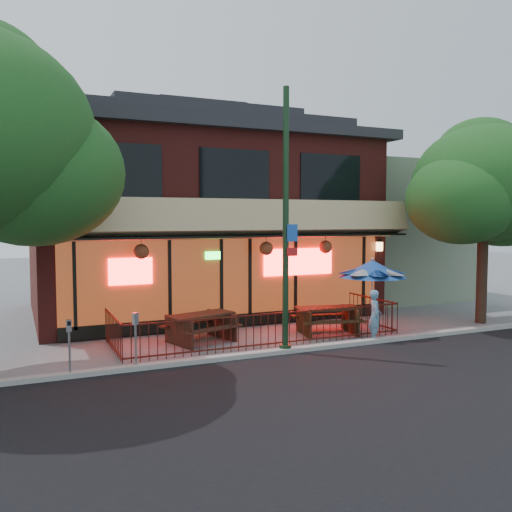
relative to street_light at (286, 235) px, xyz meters
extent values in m
plane|color=gray|center=(0.00, 0.40, -3.15)|extent=(80.00, 80.00, 0.00)
cube|color=black|center=(0.00, -5.60, -3.15)|extent=(80.00, 11.00, 0.00)
cube|color=#999993|center=(0.00, -0.10, -3.09)|extent=(80.00, 0.25, 0.12)
cube|color=maroon|center=(0.00, 7.60, 0.10)|extent=(12.00, 8.00, 6.50)
cube|color=#59230F|center=(0.00, 3.58, -1.50)|extent=(11.00, 0.06, 2.60)
cube|color=#FF0C0C|center=(2.30, 3.50, -1.05)|extent=(2.60, 0.04, 0.90)
cube|color=#FF0C0C|center=(-3.40, 3.50, -1.15)|extent=(1.30, 0.04, 0.80)
cube|color=#D3C285|center=(0.00, 3.10, 0.40)|extent=(12.20, 1.33, 1.26)
cube|color=black|center=(-3.60, 3.58, 1.85)|extent=(2.40, 0.06, 1.60)
cube|color=black|center=(0.00, 3.58, 1.85)|extent=(2.40, 0.06, 1.60)
cube|color=black|center=(3.60, 3.58, 1.85)|extent=(2.40, 0.06, 1.60)
cube|color=black|center=(0.00, 3.55, -2.90)|extent=(11.00, 0.12, 0.40)
cube|color=#FFC672|center=(5.60, 3.42, -0.60)|extent=(0.18, 0.18, 0.32)
cube|color=slate|center=(9.00, 8.10, -0.15)|extent=(6.00, 7.00, 6.00)
cube|color=#3E130D|center=(0.00, 0.60, -2.20)|extent=(8.40, 0.04, 0.04)
cube|color=#3E130D|center=(0.00, 0.60, -3.03)|extent=(8.40, 0.04, 0.04)
cube|color=#3E130D|center=(-4.20, 1.90, -2.20)|extent=(0.04, 2.60, 0.04)
cube|color=#3E130D|center=(4.20, 1.90, -2.20)|extent=(0.04, 2.60, 0.04)
cylinder|color=#3E130D|center=(0.00, 0.60, -2.65)|extent=(0.02, 0.02, 1.00)
cylinder|color=black|center=(0.00, 0.00, 0.35)|extent=(0.16, 0.16, 7.00)
cylinder|color=black|center=(0.00, 0.00, -3.05)|extent=(0.32, 0.32, 0.20)
cube|color=#194CB2|center=(0.12, -0.15, 0.05)|extent=(0.30, 0.02, 0.45)
cube|color=red|center=(0.12, -0.15, -0.45)|extent=(0.30, 0.02, 0.22)
cylinder|color=#35231A|center=(8.00, 0.90, -0.91)|extent=(0.36, 0.36, 4.48)
ellipsoid|color=#194B19|center=(8.00, 0.90, 1.61)|extent=(4.80, 4.80, 3.94)
ellipsoid|color=#194B19|center=(8.20, 1.30, 2.59)|extent=(3.12, 3.12, 2.56)
cube|color=#3A1F15|center=(-2.41, 1.84, -2.75)|extent=(0.46, 1.36, 0.80)
cube|color=#3A1F15|center=(-0.97, 2.27, -2.75)|extent=(0.46, 1.36, 0.80)
cube|color=#3A1F15|center=(-1.69, 2.05, -2.35)|extent=(2.09, 1.33, 0.06)
cube|color=#3A1F15|center=(-1.52, 1.48, -2.67)|extent=(1.94, 0.85, 0.05)
cube|color=#3A1F15|center=(-1.86, 2.62, -2.67)|extent=(1.94, 0.85, 0.05)
cube|color=#322311|center=(1.51, 1.70, -2.75)|extent=(0.36, 1.39, 0.80)
cube|color=#322311|center=(2.99, 1.38, -2.75)|extent=(0.36, 1.39, 0.80)
cube|color=#322311|center=(2.25, 1.54, -2.35)|extent=(2.07, 1.20, 0.06)
cube|color=#322311|center=(2.12, 0.96, -2.67)|extent=(1.97, 0.70, 0.05)
cube|color=#322311|center=(2.37, 2.12, -2.67)|extent=(1.97, 0.70, 0.05)
cylinder|color=gray|center=(3.60, 1.10, -2.07)|extent=(0.05, 0.05, 2.17)
cone|color=#1B4598|center=(3.60, 1.10, -1.13)|extent=(2.07, 2.07, 0.54)
sphere|color=gray|center=(3.60, 1.10, -0.84)|extent=(0.10, 0.10, 0.10)
imported|color=#588DB0|center=(2.95, 0.05, -2.39)|extent=(0.56, 0.65, 1.51)
cylinder|color=gray|center=(-4.00, -0.06, -2.60)|extent=(0.05, 0.05, 1.10)
cube|color=gray|center=(-4.00, -0.06, -1.92)|extent=(0.15, 0.14, 0.28)
cube|color=black|center=(-4.00, -0.12, -1.86)|extent=(0.08, 0.04, 0.10)
cylinder|color=gray|center=(-5.49, -0.08, -2.62)|extent=(0.05, 0.05, 1.06)
cube|color=gray|center=(-5.49, -0.08, -1.97)|extent=(0.13, 0.11, 0.27)
cube|color=black|center=(-5.49, -0.13, -1.91)|extent=(0.08, 0.02, 0.10)
camera|label=1|loc=(-6.55, -12.72, 0.43)|focal=38.00mm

